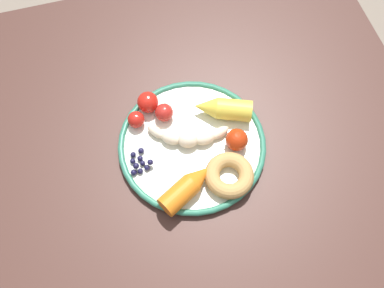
{
  "coord_description": "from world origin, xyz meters",
  "views": [
    {
      "loc": [
        0.08,
        0.37,
        1.49
      ],
      "look_at": [
        -0.02,
        0.03,
        0.74
      ],
      "focal_mm": 40.21,
      "sensor_mm": 36.0,
      "label": 1
    }
  ],
  "objects": [
    {
      "name": "donut",
      "position": [
        -0.06,
        0.12,
        0.76
      ],
      "size": [
        0.12,
        0.12,
        0.03
      ],
      "primitive_type": "torus",
      "rotation": [
        0.0,
        0.0,
        2.64
      ],
      "color": "tan",
      "rests_on": "plate"
    },
    {
      "name": "tomato_near",
      "position": [
        -0.1,
        0.05,
        0.77
      ],
      "size": [
        0.04,
        0.04,
        0.04
      ],
      "primitive_type": "sphere",
      "color": "red",
      "rests_on": "plate"
    },
    {
      "name": "tomato_far",
      "position": [
        0.02,
        -0.04,
        0.76
      ],
      "size": [
        0.04,
        0.04,
        0.04
      ],
      "primitive_type": "sphere",
      "color": "red",
      "rests_on": "plate"
    },
    {
      "name": "ground_plane",
      "position": [
        0.0,
        0.0,
        0.0
      ],
      "size": [
        6.0,
        6.0,
        0.0
      ],
      "primitive_type": "plane",
      "color": "gray"
    },
    {
      "name": "plate",
      "position": [
        -0.02,
        0.03,
        0.74
      ],
      "size": [
        0.29,
        0.29,
        0.02
      ],
      "color": "silver",
      "rests_on": "dining_table"
    },
    {
      "name": "tomato_extra",
      "position": [
        0.05,
        -0.07,
        0.77
      ],
      "size": [
        0.04,
        0.04,
        0.04
      ],
      "primitive_type": "sphere",
      "color": "red",
      "rests_on": "plate"
    },
    {
      "name": "tomato_mid",
      "position": [
        0.08,
        -0.04,
        0.76
      ],
      "size": [
        0.03,
        0.03,
        0.03
      ],
      "primitive_type": "sphere",
      "color": "red",
      "rests_on": "plate"
    },
    {
      "name": "banana",
      "position": [
        -0.01,
        0.02,
        0.76
      ],
      "size": [
        0.16,
        0.08,
        0.03
      ],
      "color": "beige",
      "rests_on": "plate"
    },
    {
      "name": "carrot_yellow",
      "position": [
        -0.09,
        -0.02,
        0.77
      ],
      "size": [
        0.12,
        0.08,
        0.04
      ],
      "color": "yellow",
      "rests_on": "plate"
    },
    {
      "name": "dining_table",
      "position": [
        0.0,
        0.0,
        0.64
      ],
      "size": [
        0.98,
        0.83,
        0.73
      ],
      "color": "#452821",
      "rests_on": "ground_plane"
    },
    {
      "name": "carrot_orange",
      "position": [
        0.02,
        0.12,
        0.76
      ],
      "size": [
        0.12,
        0.09,
        0.04
      ],
      "color": "orange",
      "rests_on": "plate"
    },
    {
      "name": "blueberry_pile",
      "position": [
        0.09,
        0.05,
        0.75
      ],
      "size": [
        0.05,
        0.05,
        0.02
      ],
      "color": "#191638",
      "rests_on": "plate"
    }
  ]
}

